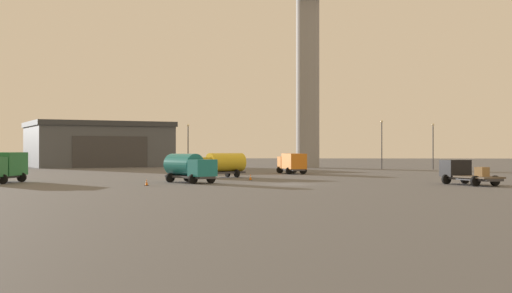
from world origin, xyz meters
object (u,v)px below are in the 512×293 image
truck_fuel_tanker_yellow (219,164)px  light_post_north (382,140)px  control_tower (308,47)px  light_post_east (188,142)px  light_post_west (433,142)px  truck_fuel_tanker_teal (189,167)px  truck_box_orange (292,162)px  truck_box_green (3,166)px  traffic_cone_near_right (147,182)px  traffic_cone_near_left (250,177)px  truck_flatbed_black (464,172)px

truck_fuel_tanker_yellow → light_post_north: bearing=-161.0°
control_tower → light_post_east: size_ratio=5.39×
light_post_west → light_post_east: size_ratio=1.01×
truck_fuel_tanker_teal → truck_box_orange: size_ratio=0.90×
light_post_north → truck_box_green: bearing=-131.2°
control_tower → light_post_east: 30.67m
truck_box_orange → traffic_cone_near_right: 35.20m
truck_box_green → traffic_cone_near_left: truck_box_green is taller
control_tower → truck_fuel_tanker_yellow: bearing=-104.2°
truck_box_orange → light_post_north: size_ratio=0.82×
light_post_east → truck_box_green: bearing=-103.3°
control_tower → truck_box_green: (-32.77, -60.75, -21.56)m
truck_fuel_tanker_yellow → truck_fuel_tanker_teal: (-1.72, -12.88, -0.01)m
truck_fuel_tanker_yellow → truck_box_green: bearing=-3.8°
truck_fuel_tanker_teal → light_post_west: 60.18m
light_post_west → truck_box_green: bearing=-137.3°
light_post_east → truck_box_orange: bearing=-48.6°
traffic_cone_near_left → traffic_cone_near_right: traffic_cone_near_left is taller
truck_flatbed_black → light_post_west: size_ratio=0.90×
truck_fuel_tanker_yellow → truck_box_green: 25.37m
control_tower → truck_flatbed_black: bearing=-76.9°
traffic_cone_near_left → truck_flatbed_black: bearing=-20.8°
traffic_cone_near_right → light_post_east: bearing=95.0°
truck_fuel_tanker_yellow → light_post_north: light_post_north is taller
traffic_cone_near_right → truck_fuel_tanker_teal: bearing=62.6°
light_post_north → control_tower: bearing=147.4°
truck_flatbed_black → truck_box_green: size_ratio=1.07×
control_tower → light_post_east: control_tower is taller
light_post_east → traffic_cone_near_left: size_ratio=11.51×
control_tower → traffic_cone_near_right: control_tower is taller
control_tower → light_post_west: 30.36m
truck_flatbed_black → truck_box_orange: size_ratio=1.01×
truck_flatbed_black → truck_fuel_tanker_yellow: bearing=36.3°
truck_box_green → light_post_north: size_ratio=0.78×
light_post_west → light_post_north: light_post_north is taller
truck_fuel_tanker_yellow → truck_fuel_tanker_teal: size_ratio=1.07×
truck_box_orange → light_post_east: size_ratio=0.90×
truck_box_orange → truck_box_green: 40.84m
control_tower → light_post_north: bearing=-32.6°
truck_box_orange → truck_fuel_tanker_yellow: bearing=128.5°
truck_box_green → truck_fuel_tanker_yellow: bearing=125.5°
truck_fuel_tanker_teal → light_post_north: 57.63m
control_tower → traffic_cone_near_right: (-16.61, -65.35, -23.01)m
truck_fuel_tanker_teal → light_post_north: bearing=109.9°
truck_fuel_tanker_teal → traffic_cone_near_right: 6.86m
truck_fuel_tanker_teal → traffic_cone_near_right: size_ratio=10.12×
truck_box_orange → light_post_north: (15.88, 24.63, 3.56)m
truck_box_green → light_post_west: (54.40, 50.14, 3.09)m
truck_fuel_tanker_yellow → traffic_cone_near_left: 8.13m
truck_box_orange → light_post_west: bearing=-65.5°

